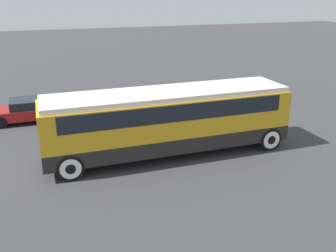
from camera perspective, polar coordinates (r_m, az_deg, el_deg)
ground_plane at (r=17.25m, az=0.00°, el=-4.15°), size 120.00×120.00×0.00m
tour_bus at (r=16.62m, az=0.31°, el=1.53°), size 10.98×2.68×2.95m
parked_car_near at (r=21.31m, az=-5.02°, el=2.61°), size 4.79×1.89×1.42m
parked_car_mid at (r=22.65m, az=-19.39°, el=2.44°), size 4.75×1.88×1.28m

